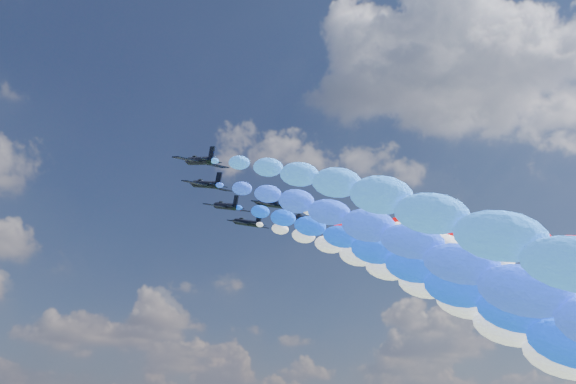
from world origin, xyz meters
TOP-DOWN VIEW (x-y plane):
  - jet_0 at (-25.21, -5.50)m, footprint 10.13×13.41m
  - trail_0 at (-25.21, -60.77)m, footprint 7.33×107.62m
  - jet_1 at (-18.41, 4.49)m, footprint 9.78×13.17m
  - trail_1 at (-18.41, -50.78)m, footprint 7.33×107.62m
  - jet_2 at (-8.55, 13.93)m, footprint 10.29×13.53m
  - trail_2 at (-8.55, -41.34)m, footprint 7.33×107.62m
  - jet_3 at (-1.59, 7.23)m, footprint 10.12×13.40m
  - trail_3 at (-1.59, -48.04)m, footprint 7.33×107.62m
  - jet_4 at (1.52, 21.64)m, footprint 10.01×13.33m
  - trail_4 at (1.52, -33.62)m, footprint 7.33×107.62m
  - jet_5 at (10.01, 11.82)m, footprint 10.04×13.35m
  - trail_5 at (10.01, -43.45)m, footprint 7.33×107.62m
  - jet_6 at (17.80, 3.40)m, footprint 10.17×13.44m
  - jet_7 at (27.17, -3.69)m, footprint 10.21×13.46m

SIDE VIEW (x-z plane):
  - trail_0 at x=-25.21m, z-range 47.17..105.88m
  - trail_1 at x=-18.41m, z-range 47.17..105.88m
  - trail_2 at x=-8.55m, z-range 47.17..105.88m
  - trail_3 at x=-1.59m, z-range 47.17..105.88m
  - trail_4 at x=1.52m, z-range 47.17..105.88m
  - trail_5 at x=10.01m, z-range 47.17..105.88m
  - jet_0 at x=-25.21m, z-range 100.60..107.05m
  - jet_1 at x=-18.41m, z-range 100.60..107.05m
  - jet_2 at x=-8.55m, z-range 100.60..107.05m
  - jet_3 at x=-1.59m, z-range 100.60..107.05m
  - jet_4 at x=1.52m, z-range 100.60..107.05m
  - jet_5 at x=10.01m, z-range 100.60..107.05m
  - jet_6 at x=17.80m, z-range 100.60..107.05m
  - jet_7 at x=27.17m, z-range 100.60..107.05m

